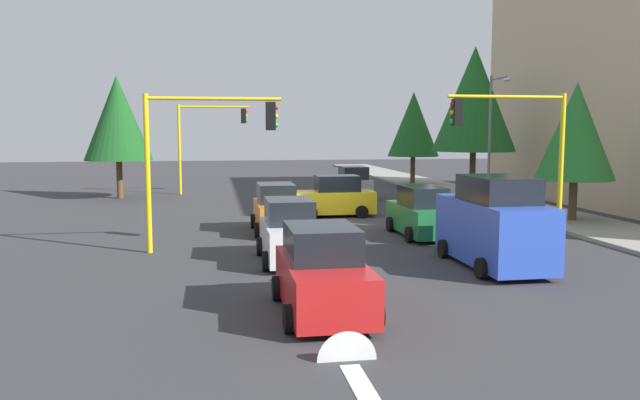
{
  "coord_description": "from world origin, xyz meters",
  "views": [
    {
      "loc": [
        27.69,
        -5.29,
        4.13
      ],
      "look_at": [
        1.6,
        -0.91,
        1.2
      ],
      "focal_mm": 35.34,
      "sensor_mm": 36.0,
      "label": 1
    }
  ],
  "objects_px": {
    "traffic_signal_near_left": "(516,137)",
    "delivery_van_blue": "(494,225)",
    "tree_opposite_side": "(118,118)",
    "car_red": "(323,274)",
    "car_orange": "(276,210)",
    "car_silver": "(353,184)",
    "car_white": "(290,234)",
    "traffic_signal_near_right": "(203,140)",
    "pedestrian_crossing": "(538,210)",
    "car_green": "(421,214)",
    "traffic_signal_far_right": "(207,131)",
    "tree_roadside_near": "(576,132)",
    "car_yellow": "(334,198)",
    "tree_roadside_far": "(413,124)",
    "street_lamp_curbside": "(493,126)",
    "tree_roadside_mid": "(474,99)"
  },
  "relations": [
    {
      "from": "delivery_van_blue",
      "to": "car_green",
      "type": "height_order",
      "value": "delivery_van_blue"
    },
    {
      "from": "traffic_signal_near_left",
      "to": "traffic_signal_far_right",
      "type": "xyz_separation_m",
      "value": [
        -20.0,
        -11.39,
        0.2
      ]
    },
    {
      "from": "traffic_signal_near_left",
      "to": "car_yellow",
      "type": "bearing_deg",
      "value": -146.56
    },
    {
      "from": "tree_roadside_near",
      "to": "car_yellow",
      "type": "bearing_deg",
      "value": -111.58
    },
    {
      "from": "car_orange",
      "to": "car_silver",
      "type": "bearing_deg",
      "value": 153.91
    },
    {
      "from": "car_white",
      "to": "car_orange",
      "type": "bearing_deg",
      "value": 178.5
    },
    {
      "from": "tree_roadside_near",
      "to": "car_orange",
      "type": "height_order",
      "value": "tree_roadside_near"
    },
    {
      "from": "car_silver",
      "to": "car_red",
      "type": "height_order",
      "value": "same"
    },
    {
      "from": "tree_opposite_side",
      "to": "delivery_van_blue",
      "type": "xyz_separation_m",
      "value": [
        22.0,
        14.02,
        -3.57
      ]
    },
    {
      "from": "car_silver",
      "to": "car_red",
      "type": "relative_size",
      "value": 0.92
    },
    {
      "from": "car_red",
      "to": "tree_roadside_far",
      "type": "bearing_deg",
      "value": 158.76
    },
    {
      "from": "traffic_signal_near_left",
      "to": "car_orange",
      "type": "bearing_deg",
      "value": -113.22
    },
    {
      "from": "tree_roadside_mid",
      "to": "tree_opposite_side",
      "type": "height_order",
      "value": "tree_roadside_mid"
    },
    {
      "from": "tree_roadside_near",
      "to": "delivery_van_blue",
      "type": "distance_m",
      "value": 11.31
    },
    {
      "from": "car_white",
      "to": "car_green",
      "type": "xyz_separation_m",
      "value": [
        -3.88,
        5.62,
        0.0
      ]
    },
    {
      "from": "street_lamp_curbside",
      "to": "tree_roadside_near",
      "type": "bearing_deg",
      "value": 13.05
    },
    {
      "from": "car_silver",
      "to": "car_green",
      "type": "bearing_deg",
      "value": -1.45
    },
    {
      "from": "tree_opposite_side",
      "to": "car_orange",
      "type": "distance_m",
      "value": 16.98
    },
    {
      "from": "traffic_signal_far_right",
      "to": "car_green",
      "type": "bearing_deg",
      "value": 24.48
    },
    {
      "from": "car_red",
      "to": "car_orange",
      "type": "bearing_deg",
      "value": 179.58
    },
    {
      "from": "tree_roadside_far",
      "to": "delivery_van_blue",
      "type": "height_order",
      "value": "tree_roadside_far"
    },
    {
      "from": "car_yellow",
      "to": "tree_opposite_side",
      "type": "bearing_deg",
      "value": -131.29
    },
    {
      "from": "traffic_signal_near_left",
      "to": "traffic_signal_far_right",
      "type": "distance_m",
      "value": 23.01
    },
    {
      "from": "tree_roadside_mid",
      "to": "delivery_van_blue",
      "type": "relative_size",
      "value": 1.89
    },
    {
      "from": "delivery_van_blue",
      "to": "car_yellow",
      "type": "bearing_deg",
      "value": -167.63
    },
    {
      "from": "traffic_signal_near_right",
      "to": "tree_opposite_side",
      "type": "height_order",
      "value": "tree_opposite_side"
    },
    {
      "from": "traffic_signal_near_left",
      "to": "delivery_van_blue",
      "type": "relative_size",
      "value": 1.15
    },
    {
      "from": "tree_opposite_side",
      "to": "delivery_van_blue",
      "type": "bearing_deg",
      "value": 32.5
    },
    {
      "from": "car_white",
      "to": "car_red",
      "type": "bearing_deg",
      "value": 0.69
    },
    {
      "from": "traffic_signal_near_right",
      "to": "car_green",
      "type": "relative_size",
      "value": 1.28
    },
    {
      "from": "traffic_signal_near_left",
      "to": "car_red",
      "type": "bearing_deg",
      "value": -47.25
    },
    {
      "from": "tree_opposite_side",
      "to": "traffic_signal_far_right",
      "type": "bearing_deg",
      "value": 110.73
    },
    {
      "from": "car_orange",
      "to": "car_green",
      "type": "bearing_deg",
      "value": 69.95
    },
    {
      "from": "tree_opposite_side",
      "to": "car_orange",
      "type": "bearing_deg",
      "value": 29.65
    },
    {
      "from": "traffic_signal_near_right",
      "to": "car_white",
      "type": "xyz_separation_m",
      "value": [
        2.23,
        2.66,
        -2.9
      ]
    },
    {
      "from": "pedestrian_crossing",
      "to": "car_green",
      "type": "bearing_deg",
      "value": -87.09
    },
    {
      "from": "traffic_signal_near_left",
      "to": "car_orange",
      "type": "height_order",
      "value": "traffic_signal_near_left"
    },
    {
      "from": "street_lamp_curbside",
      "to": "tree_opposite_side",
      "type": "distance_m",
      "value": 21.88
    },
    {
      "from": "car_green",
      "to": "traffic_signal_near_left",
      "type": "bearing_deg",
      "value": 61.43
    },
    {
      "from": "traffic_signal_near_left",
      "to": "car_silver",
      "type": "xyz_separation_m",
      "value": [
        -15.53,
        -2.68,
        -3.0
      ]
    },
    {
      "from": "car_green",
      "to": "car_silver",
      "type": "bearing_deg",
      "value": 178.55
    },
    {
      "from": "tree_opposite_side",
      "to": "car_red",
      "type": "distance_m",
      "value": 27.45
    },
    {
      "from": "traffic_signal_near_left",
      "to": "car_white",
      "type": "distance_m",
      "value": 9.43
    },
    {
      "from": "street_lamp_curbside",
      "to": "tree_roadside_far",
      "type": "bearing_deg",
      "value": 178.81
    },
    {
      "from": "traffic_signal_far_right",
      "to": "traffic_signal_near_right",
      "type": "bearing_deg",
      "value": 0.21
    },
    {
      "from": "car_red",
      "to": "pedestrian_crossing",
      "type": "relative_size",
      "value": 2.41
    },
    {
      "from": "car_green",
      "to": "tree_opposite_side",
      "type": "bearing_deg",
      "value": -140.17
    },
    {
      "from": "tree_roadside_near",
      "to": "car_green",
      "type": "xyz_separation_m",
      "value": [
        2.35,
        -7.86,
        -3.18
      ]
    },
    {
      "from": "traffic_signal_near_right",
      "to": "car_green",
      "type": "bearing_deg",
      "value": 101.28
    },
    {
      "from": "car_orange",
      "to": "car_red",
      "type": "relative_size",
      "value": 0.99
    }
  ]
}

